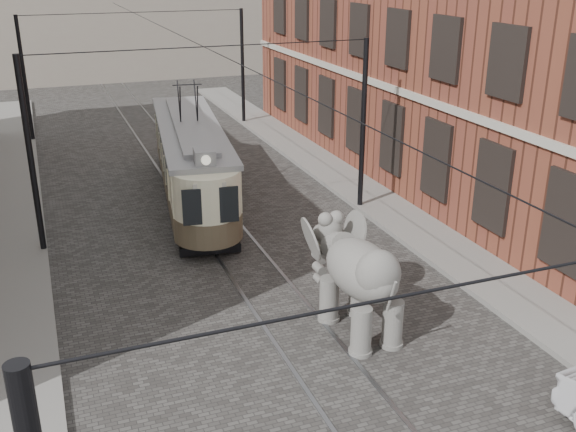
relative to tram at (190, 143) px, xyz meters
name	(u,v)px	position (x,y,z in m)	size (l,w,h in m)	color
ground	(283,311)	(0.17, -9.19, -2.15)	(120.00, 120.00, 0.00)	#44423F
tram_rails	(283,310)	(0.17, -9.19, -2.14)	(1.54, 80.00, 0.02)	slate
sidewalk_right	(479,271)	(6.17, -9.19, -2.08)	(2.00, 60.00, 0.15)	slate
sidewalk_left	(12,359)	(-6.33, -9.19, -2.08)	(2.00, 60.00, 0.15)	slate
brick_building	(463,24)	(11.17, -0.19, 3.85)	(8.00, 26.00, 12.00)	brown
catenary	(219,149)	(-0.03, -4.19, 0.85)	(11.00, 30.20, 6.00)	black
tram	(190,143)	(0.00, 0.00, 0.00)	(2.24, 10.86, 4.31)	beige
elephant	(361,285)	(1.53, -10.82, -0.86)	(2.32, 4.21, 2.58)	#62605B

